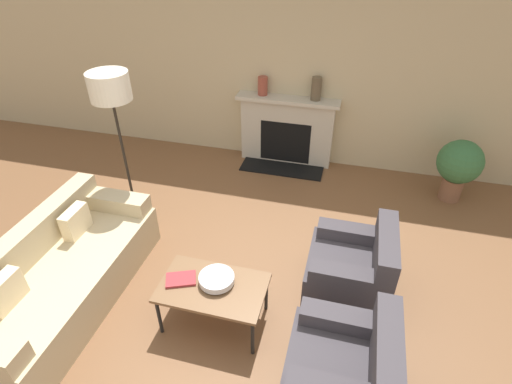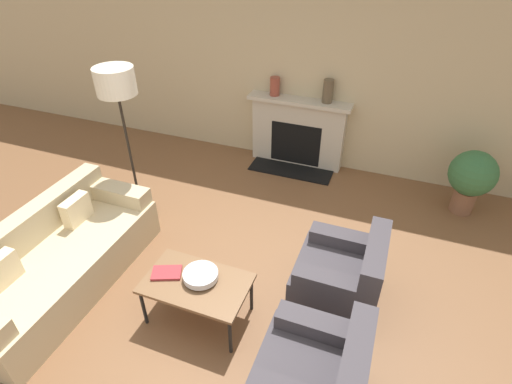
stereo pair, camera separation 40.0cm
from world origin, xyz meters
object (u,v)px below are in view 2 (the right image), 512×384
(mantel_vase_left, at_px, (275,86))
(coffee_table, at_px, (197,285))
(couch, at_px, (57,261))
(armchair_near, at_px, (313,378))
(bowl, at_px, (201,275))
(fireplace, at_px, (297,133))
(floor_lamp, at_px, (118,94))
(book, at_px, (167,273))
(potted_plant, at_px, (472,177))
(mantel_vase_center_left, at_px, (328,91))
(armchair_far, at_px, (341,277))

(mantel_vase_left, bearing_deg, coffee_table, -84.06)
(couch, bearing_deg, coffee_table, -85.44)
(armchair_near, distance_m, bowl, 1.25)
(fireplace, distance_m, floor_lamp, 2.62)
(bowl, bearing_deg, book, -170.39)
(fireplace, height_order, potted_plant, fireplace)
(coffee_table, xyz_separation_m, mantel_vase_center_left, (0.43, 3.06, 0.75))
(book, xyz_separation_m, mantel_vase_center_left, (0.72, 3.06, 0.70))
(armchair_far, height_order, book, armchair_far)
(book, bearing_deg, mantel_vase_center_left, 53.99)
(armchair_far, bearing_deg, fireplace, -154.97)
(fireplace, xyz_separation_m, mantel_vase_left, (-0.37, 0.02, 0.64))
(coffee_table, bearing_deg, couch, -175.44)
(mantel_vase_center_left, bearing_deg, fireplace, -177.62)
(potted_plant, bearing_deg, armchair_far, -120.90)
(mantel_vase_center_left, bearing_deg, armchair_far, -72.88)
(floor_lamp, height_order, potted_plant, floor_lamp)
(couch, height_order, floor_lamp, floor_lamp)
(armchair_far, relative_size, floor_lamp, 0.43)
(floor_lamp, relative_size, mantel_vase_center_left, 5.82)
(floor_lamp, height_order, mantel_vase_left, floor_lamp)
(couch, distance_m, book, 1.21)
(armchair_far, relative_size, coffee_table, 0.85)
(couch, xyz_separation_m, mantel_vase_center_left, (1.91, 3.18, 0.87))
(mantel_vase_center_left, bearing_deg, book, -103.22)
(fireplace, height_order, book, fireplace)
(bowl, height_order, book, bowl)
(fireplace, relative_size, mantel_vase_center_left, 4.62)
(bowl, relative_size, book, 1.02)
(fireplace, height_order, floor_lamp, floor_lamp)
(coffee_table, height_order, mantel_vase_left, mantel_vase_left)
(mantel_vase_center_left, height_order, potted_plant, mantel_vase_center_left)
(bowl, distance_m, floor_lamp, 2.11)
(fireplace, xyz_separation_m, floor_lamp, (-1.48, -1.88, 1.06))
(armchair_far, xyz_separation_m, floor_lamp, (-2.59, 0.50, 1.25))
(fireplace, distance_m, couch, 3.52)
(armchair_far, relative_size, bowl, 2.54)
(armchair_far, bearing_deg, potted_plant, 149.10)
(couch, bearing_deg, mantel_vase_center_left, -31.08)
(fireplace, distance_m, armchair_near, 3.63)
(coffee_table, bearing_deg, armchair_far, 29.42)
(floor_lamp, bearing_deg, couch, -92.73)
(fireplace, xyz_separation_m, armchair_far, (1.11, -2.38, -0.19))
(bowl, bearing_deg, floor_lamp, 142.48)
(armchair_near, xyz_separation_m, mantel_vase_center_left, (-0.74, 3.46, 0.86))
(book, xyz_separation_m, mantel_vase_left, (-0.03, 3.06, 0.67))
(fireplace, bearing_deg, armchair_far, -64.97)
(armchair_far, height_order, mantel_vase_left, mantel_vase_left)
(couch, relative_size, mantel_vase_center_left, 6.60)
(armchair_near, bearing_deg, fireplace, -162.10)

